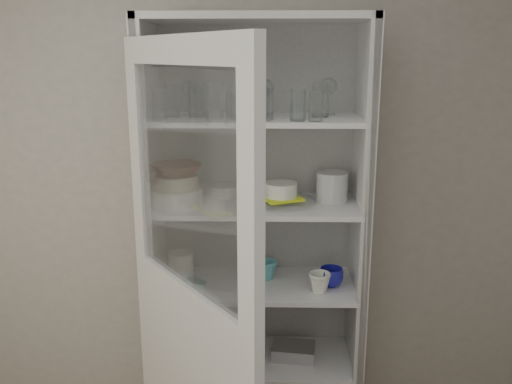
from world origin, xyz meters
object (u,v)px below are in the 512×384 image
at_px(pantry_cabinet, 256,262).
at_px(goblet_3, 328,94).
at_px(terracotta_bowl, 176,169).
at_px(cream_dish, 235,349).
at_px(yellow_trivet, 281,198).
at_px(white_ramekin, 281,190).
at_px(goblet_2, 260,98).
at_px(plate_stack_back, 222,190).
at_px(grey_bowl_stack, 332,187).
at_px(cupboard_door, 191,341).
at_px(glass_platter, 281,201).
at_px(goblet_1, 266,95).
at_px(mug_blue, 331,277).
at_px(measuring_cups, 192,284).
at_px(white_canister, 181,267).
at_px(mug_white, 319,283).
at_px(teal_jar, 246,269).
at_px(cream_bowl, 177,182).
at_px(tin_box, 293,351).
at_px(plate_stack_front, 177,197).
at_px(mug_teal, 267,270).
at_px(goblet_0, 190,96).

bearing_deg(pantry_cabinet, goblet_3, 6.62).
distance_m(terracotta_bowl, cream_dish, 0.97).
bearing_deg(yellow_trivet, white_ramekin, 0.00).
xyz_separation_m(pantry_cabinet, goblet_2, (0.02, 0.03, 0.80)).
relative_size(goblet_2, plate_stack_back, 0.79).
height_order(white_ramekin, cream_dish, white_ramekin).
bearing_deg(grey_bowl_stack, cupboard_door, -133.48).
bearing_deg(goblet_2, glass_platter, -41.56).
bearing_deg(terracotta_bowl, goblet_1, 22.37).
bearing_deg(mug_blue, cream_dish, -161.22).
xyz_separation_m(measuring_cups, white_canister, (-0.06, 0.09, 0.05)).
xyz_separation_m(goblet_1, mug_white, (0.25, -0.21, -0.84)).
bearing_deg(yellow_trivet, teal_jar, 167.82).
xyz_separation_m(goblet_1, grey_bowl_stack, (0.31, -0.07, -0.42)).
height_order(goblet_1, mug_blue, goblet_1).
relative_size(plate_stack_back, cream_bowl, 1.03).
bearing_deg(white_canister, measuring_cups, -54.90).
xyz_separation_m(terracotta_bowl, mug_blue, (0.72, 0.03, -0.53)).
bearing_deg(cupboard_door, pantry_cabinet, 123.89).
bearing_deg(goblet_2, goblet_1, 24.25).
distance_m(grey_bowl_stack, tin_box, 0.86).
bearing_deg(grey_bowl_stack, terracotta_bowl, -172.42).
height_order(white_ramekin, mug_white, white_ramekin).
bearing_deg(goblet_2, plate_stack_back, 166.67).
bearing_deg(goblet_3, yellow_trivet, -155.41).
bearing_deg(tin_box, plate_stack_front, -174.42).
distance_m(goblet_3, teal_jar, 0.93).
height_order(plate_stack_back, mug_teal, plate_stack_back).
xyz_separation_m(goblet_0, plate_stack_front, (-0.05, -0.14, -0.44)).
xyz_separation_m(goblet_0, terracotta_bowl, (-0.05, -0.14, -0.32)).
bearing_deg(teal_jar, measuring_cups, -155.39).
distance_m(grey_bowl_stack, measuring_cups, 0.81).
bearing_deg(goblet_2, yellow_trivet, -41.56).
bearing_deg(goblet_2, mug_white, -35.41).
height_order(cupboard_door, goblet_1, cupboard_door).
xyz_separation_m(terracotta_bowl, mug_white, (0.65, -0.05, -0.52)).
relative_size(glass_platter, grey_bowl_stack, 2.22).
bearing_deg(teal_jar, white_canister, -175.38).
xyz_separation_m(goblet_0, white_canister, (-0.06, -0.07, -0.81)).
height_order(goblet_0, measuring_cups, goblet_0).
height_order(plate_stack_back, mug_blue, plate_stack_back).
height_order(white_canister, tin_box, white_canister).
distance_m(white_ramekin, mug_teal, 0.42).
bearing_deg(goblet_3, grey_bowl_stack, -71.23).
distance_m(cupboard_door, plate_stack_back, 0.84).
distance_m(pantry_cabinet, plate_stack_back, 0.40).
height_order(goblet_2, plate_stack_front, goblet_2).
bearing_deg(cream_dish, white_ramekin, 2.22).
bearing_deg(plate_stack_front, goblet_2, 22.23).
relative_size(goblet_3, plate_stack_front, 0.79).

